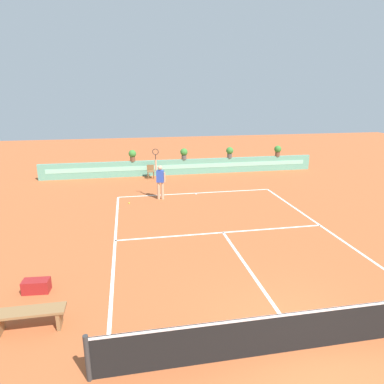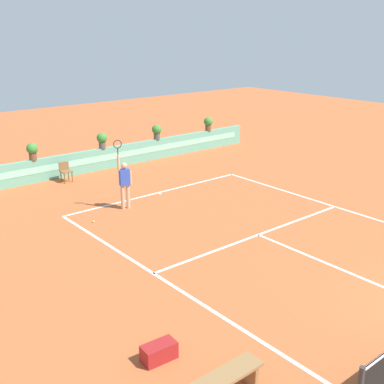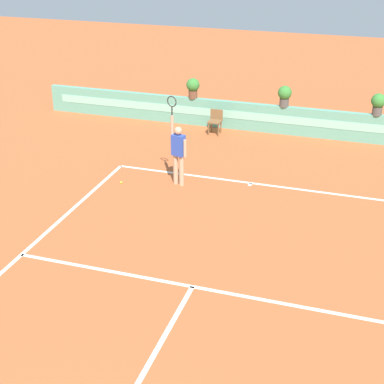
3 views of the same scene
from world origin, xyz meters
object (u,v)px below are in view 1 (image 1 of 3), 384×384
Objects in this scene: potted_plant_far_right at (278,150)px; tennis_ball_near_baseline at (129,203)px; ball_kid_chair at (151,171)px; potted_plant_right at (230,152)px; tennis_player at (160,179)px; gear_bag at (36,286)px; potted_plant_left at (132,155)px; bench_courtside at (29,315)px; potted_plant_centre at (184,153)px.

tennis_ball_near_baseline is at bearing -150.81° from potted_plant_far_right.
potted_plant_right is at bearing 7.78° from ball_kid_chair.
potted_plant_right and potted_plant_far_right have the same top height.
ball_kid_chair is 5.49m from potted_plant_right.
tennis_ball_near_baseline is at bearing -105.84° from ball_kid_chair.
ball_kid_chair is 0.33× the size of tennis_player.
tennis_player is (0.18, -4.48, 0.57)m from ball_kid_chair.
potted_plant_left is (2.90, 13.03, 1.23)m from gear_bag.
ball_kid_chair is 1.60m from potted_plant_left.
ball_kid_chair reaches higher than bench_courtside.
gear_bag is at bearing -107.89° from ball_kid_chair.
bench_courtside is 2.21× the size of potted_plant_right.
potted_plant_right is (5.18, 5.21, 0.36)m from tennis_player.
potted_plant_centre is at bearing 67.79° from bench_courtside.
potted_plant_left reaches higher than ball_kid_chair.
ball_kid_chair is 12.92m from gear_bag.
potted_plant_right is at bearing 40.08° from tennis_ball_near_baseline.
bench_courtside is 2.21× the size of potted_plant_centre.
tennis_player is 3.57× the size of potted_plant_right.
bench_courtside is at bearing -121.80° from potted_plant_right.
tennis_player is 10.07m from potted_plant_far_right.
potted_plant_right and potted_plant_centre have the same top height.
potted_plant_right is (6.76, 5.69, 1.38)m from tennis_ball_near_baseline.
potted_plant_centre reaches higher than bench_courtside.
bench_courtside is (-3.73, -13.92, -0.10)m from ball_kid_chair.
tennis_player is at bearing -148.79° from potted_plant_far_right.
gear_bag is 0.97× the size of potted_plant_far_right.
ball_kid_chair is 5.18m from tennis_ball_near_baseline.
tennis_player is at bearing -87.70° from ball_kid_chair.
tennis_ball_near_baseline is 0.09× the size of potted_plant_left.
gear_bag is at bearing -117.97° from tennis_player.
potted_plant_left reaches higher than tennis_ball_near_baseline.
potted_plant_left is at bearing 79.72° from bench_courtside.
bench_courtside is 2.21× the size of potted_plant_left.
potted_plant_right is at bearing 54.40° from gear_bag.
potted_plant_right reaches higher than bench_courtside.
tennis_player is 3.57× the size of potted_plant_centre.
ball_kid_chair reaches higher than tennis_ball_near_baseline.
potted_plant_centre is at bearing 64.47° from gear_bag.
potted_plant_right is 3.43m from potted_plant_far_right.
potted_plant_left is at bearing 77.46° from gear_bag.
ball_kid_chair is 0.53× the size of bench_courtside.
ball_kid_chair is 2.55m from potted_plant_centre.
tennis_ball_near_baseline is 6.91m from potted_plant_centre.
potted_plant_centre is (2.07, 5.21, 0.36)m from tennis_player.
potted_plant_far_right is at bearing 45.61° from gear_bag.
ball_kid_chair is 14.41m from bench_courtside.
potted_plant_centre is 1.00× the size of potted_plant_far_right.
ball_kid_chair is at bearing -34.35° from potted_plant_left.
tennis_player is 5.37m from potted_plant_left.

